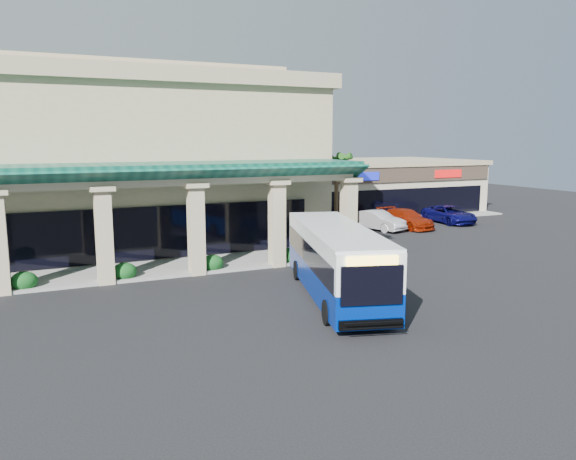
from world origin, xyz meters
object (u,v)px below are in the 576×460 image
transit_bus (336,262)px  car_gray (449,214)px  car_silver (338,222)px  pedestrian (381,265)px  car_red (406,219)px  car_white (377,220)px

transit_bus → car_gray: size_ratio=2.15×
transit_bus → car_silver: transit_bus is taller
pedestrian → car_silver: 15.45m
car_red → pedestrian: bearing=-136.6°
car_silver → car_gray: bearing=-0.2°
car_gray → pedestrian: bearing=-135.3°
car_silver → car_white: (3.14, -0.51, 0.01)m
pedestrian → car_red: size_ratio=0.38×
pedestrian → car_red: 17.92m
car_silver → car_gray: 10.67m
car_gray → car_red: bearing=-168.0°
car_gray → transit_bus: bearing=-138.2°
pedestrian → car_white: (8.99, 13.78, -0.22)m
car_red → car_gray: 5.01m
car_silver → car_white: size_ratio=0.96×
car_gray → car_silver: bearing=-175.7°
pedestrian → car_gray: pedestrian is taller
transit_bus → car_silver: (8.88, 15.24, -0.81)m
car_silver → car_red: bearing=-7.0°
car_white → car_gray: 7.56m
transit_bus → car_white: transit_bus is taller
car_white → car_gray: (7.53, 0.62, -0.03)m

